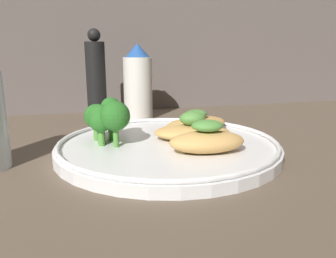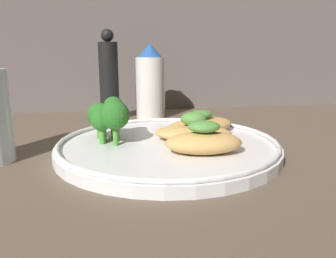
% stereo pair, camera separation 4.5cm
% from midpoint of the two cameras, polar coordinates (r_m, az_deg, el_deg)
% --- Properties ---
extents(ground_plane, '(1.80, 1.80, 0.01)m').
position_cam_midpoint_polar(ground_plane, '(0.46, -2.81, -4.74)').
color(ground_plane, brown).
extents(plate, '(0.31, 0.31, 0.02)m').
position_cam_midpoint_polar(plate, '(0.46, -2.83, -2.97)').
color(plate, white).
rests_on(plate, ground_plane).
extents(grilled_meat_front, '(0.10, 0.06, 0.04)m').
position_cam_midpoint_polar(grilled_meat_front, '(0.41, 3.69, -1.94)').
color(grilled_meat_front, tan).
rests_on(grilled_meat_front, plate).
extents(grilled_meat_middle, '(0.12, 0.08, 0.04)m').
position_cam_midpoint_polar(grilled_meat_middle, '(0.47, 1.48, -0.32)').
color(grilled_meat_middle, tan).
rests_on(grilled_meat_middle, plate).
extents(grilled_meat_back, '(0.13, 0.11, 0.04)m').
position_cam_midpoint_polar(grilled_meat_back, '(0.52, 2.42, 0.86)').
color(grilled_meat_back, tan).
rests_on(grilled_meat_back, plate).
extents(broccoli_bunch, '(0.06, 0.07, 0.06)m').
position_cam_midpoint_polar(broccoli_bunch, '(0.46, -13.48, 2.11)').
color(broccoli_bunch, '#4C8E38').
rests_on(broccoli_bunch, plate).
extents(sauce_bottle, '(0.06, 0.06, 0.16)m').
position_cam_midpoint_polar(sauce_bottle, '(0.69, -7.15, 7.88)').
color(sauce_bottle, white).
rests_on(sauce_bottle, ground_plane).
extents(pepper_grinder, '(0.04, 0.04, 0.18)m').
position_cam_midpoint_polar(pepper_grinder, '(0.68, -14.29, 8.38)').
color(pepper_grinder, black).
rests_on(pepper_grinder, ground_plane).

